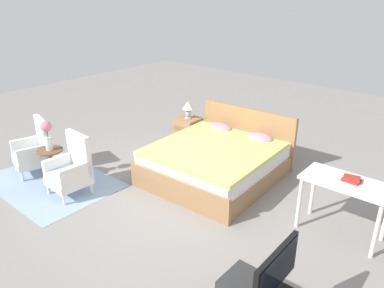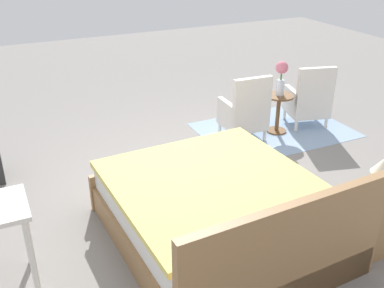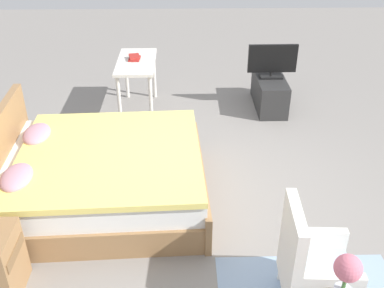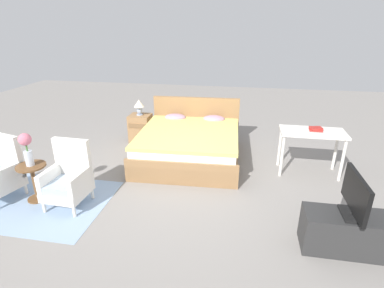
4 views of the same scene
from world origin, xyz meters
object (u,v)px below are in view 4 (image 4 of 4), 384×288
object	(u,v)px
table_lamp	(139,105)
tv_flatscreen	(355,196)
book_stack	(316,129)
armchair_by_window_left	(0,173)
side_table	(34,178)
tv_stand	(346,232)
armchair_by_window_right	(68,180)
vanity_desk	(312,138)
bed	(190,143)
nightstand	(141,128)
flower_vase	(26,146)

from	to	relation	value
table_lamp	tv_flatscreen	distance (m)	4.41
book_stack	armchair_by_window_left	bearing A→B (deg)	-160.59
side_table	book_stack	bearing A→B (deg)	21.70
table_lamp	tv_stand	world-z (taller)	table_lamp
armchair_by_window_right	side_table	distance (m)	0.55
armchair_by_window_left	vanity_desk	xyz separation A→B (m)	(4.57, 1.60, 0.26)
bed	armchair_by_window_right	bearing A→B (deg)	-127.10
vanity_desk	table_lamp	bearing A→B (deg)	164.92
tv_stand	tv_flatscreen	bearing A→B (deg)	0.72
table_lamp	book_stack	xyz separation A→B (m)	(3.36, -0.87, -0.02)
armchair_by_window_right	vanity_desk	xyz separation A→B (m)	(3.49, 1.60, 0.26)
nightstand	tv_stand	bearing A→B (deg)	-39.48
side_table	vanity_desk	distance (m)	4.36
nightstand	book_stack	world-z (taller)	book_stack
tv_flatscreen	side_table	bearing A→B (deg)	175.72
book_stack	side_table	bearing A→B (deg)	-158.30
side_table	table_lamp	distance (m)	2.64
flower_vase	vanity_desk	distance (m)	4.35
bed	armchair_by_window_left	distance (m)	3.07
tv_stand	armchair_by_window_right	bearing A→B (deg)	175.05
side_table	table_lamp	xyz separation A→B (m)	(0.73, 2.49, 0.46)
tv_stand	vanity_desk	xyz separation A→B (m)	(-0.09, 1.91, 0.42)
side_table	vanity_desk	xyz separation A→B (m)	(4.04, 1.60, 0.30)
flower_vase	nightstand	size ratio (longest dim) A/B	0.80
side_table	tv_stand	world-z (taller)	side_table
bed	book_stack	world-z (taller)	bed
armchair_by_window_right	tv_stand	bearing A→B (deg)	-4.95
tv_stand	bed	bearing A→B (deg)	135.72
flower_vase	table_lamp	xyz separation A→B (m)	(0.73, 2.49, -0.04)
armchair_by_window_right	bed	bearing A→B (deg)	52.90
armchair_by_window_left	armchair_by_window_right	distance (m)	1.08
armchair_by_window_left	nightstand	world-z (taller)	armchair_by_window_left
bed	armchair_by_window_left	xyz separation A→B (m)	(-2.47, -1.83, 0.08)
side_table	book_stack	world-z (taller)	book_stack
tv_flatscreen	book_stack	size ratio (longest dim) A/B	3.22
bed	nightstand	size ratio (longest dim) A/B	3.58
armchair_by_window_left	flower_vase	size ratio (longest dim) A/B	1.93
side_table	vanity_desk	size ratio (longest dim) A/B	0.53
bed	side_table	bearing A→B (deg)	-136.56
nightstand	table_lamp	bearing A→B (deg)	90.00
armchair_by_window_left	book_stack	size ratio (longest dim) A/B	4.28
bed	flower_vase	bearing A→B (deg)	-136.56
bed	tv_stand	distance (m)	3.07
table_lamp	book_stack	bearing A→B (deg)	-14.51
tv_stand	book_stack	xyz separation A→B (m)	(-0.05, 1.93, 0.56)
flower_vase	nightstand	xyz separation A→B (m)	(0.73, 2.49, -0.55)
armchair_by_window_left	tv_stand	world-z (taller)	armchair_by_window_left
bed	flower_vase	size ratio (longest dim) A/B	4.46
side_table	tv_flatscreen	distance (m)	4.16
armchair_by_window_right	vanity_desk	size ratio (longest dim) A/B	0.88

